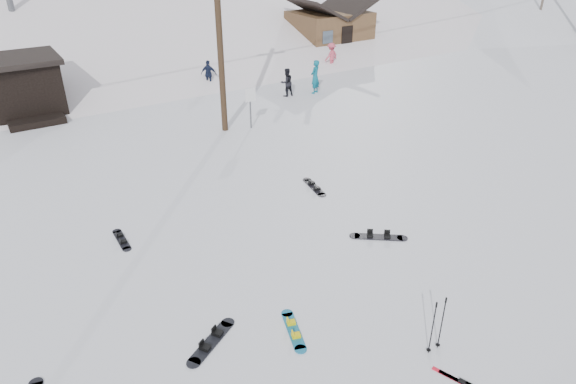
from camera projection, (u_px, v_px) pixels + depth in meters
ground at (418, 338)px, 11.53m from camera, size 200.00×200.00×0.00m
ski_slope at (57, 121)px, 58.28m from camera, size 60.00×85.24×65.97m
ridge_right at (349, 75)px, 71.89m from camera, size 45.66×93.98×54.59m
treeline_right at (383, 0)px, 59.80m from camera, size 20.00×60.00×10.00m
utility_pole at (219, 21)px, 20.73m from camera, size 2.00×0.26×9.00m
trail_sign at (250, 101)px, 22.53m from camera, size 0.50×0.09×1.85m
lift_hut at (25, 86)px, 24.19m from camera, size 3.40×4.10×2.75m
cabin at (329, 30)px, 35.80m from camera, size 5.39×4.40×3.77m
hero_snowboard at (294, 330)px, 11.73m from camera, size 0.64×1.42×0.10m
ski_poles at (437, 325)px, 10.90m from camera, size 0.38×0.10×1.39m
board_scatter_a at (211, 341)px, 11.41m from camera, size 1.47×1.03×0.12m
board_scatter_b at (122, 239)px, 15.04m from camera, size 0.27×1.36×0.10m
board_scatter_d at (378, 237)px, 15.17m from camera, size 1.43×1.17×0.12m
board_scatter_f at (314, 187)px, 18.00m from camera, size 0.50×1.54×0.11m
skier_teal at (315, 77)px, 27.36m from camera, size 0.77×0.68×1.78m
skier_dark at (287, 82)px, 26.97m from camera, size 0.74×0.59×1.47m
skier_pink at (331, 56)px, 32.04m from camera, size 1.12×0.80×1.57m
skier_navy at (209, 74)px, 28.34m from camera, size 0.91×0.86×1.51m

